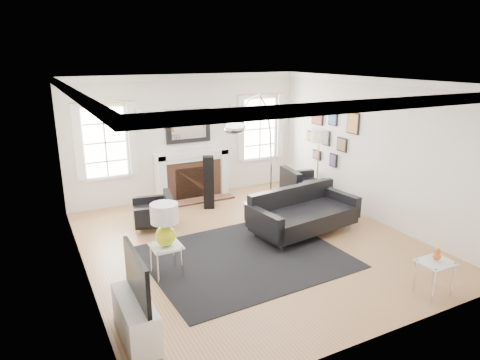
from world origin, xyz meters
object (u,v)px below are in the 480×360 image
arc_floor_lamp (255,154)px  armchair_left (155,212)px  gourd_lamp (165,222)px  fireplace (192,175)px  armchair_right (303,187)px  sofa (302,214)px  coffee_table (274,207)px

arc_floor_lamp → armchair_left: bearing=158.1°
armchair_left → gourd_lamp: (-0.39, -1.92, 0.56)m
fireplace → armchair_right: fireplace is taller
sofa → coffee_table: bearing=118.0°
sofa → armchair_left: bearing=147.7°
fireplace → armchair_right: (2.09, -1.41, -0.18)m
armchair_right → coffee_table: 1.56m
fireplace → gourd_lamp: bearing=-117.3°
armchair_left → gourd_lamp: gourd_lamp is taller
fireplace → coffee_table: size_ratio=1.87×
fireplace → sofa: bearing=-68.9°
armchair_left → armchair_right: size_ratio=0.88×
gourd_lamp → armchair_left: bearing=78.5°
fireplace → sofa: size_ratio=0.79×
armchair_left → gourd_lamp: bearing=-101.5°
armchair_right → gourd_lamp: 4.21m
fireplace → coffee_table: fireplace is taller
sofa → armchair_left: size_ratio=2.32×
fireplace → armchair_left: 1.85m
sofa → gourd_lamp: size_ratio=3.28×
fireplace → sofa: (1.08, -2.81, -0.18)m
coffee_table → gourd_lamp: gourd_lamp is taller
sofa → arc_floor_lamp: arc_floor_lamp is taller
armchair_left → arc_floor_lamp: arc_floor_lamp is taller
sofa → coffee_table: sofa is taller
armchair_left → armchair_right: 3.37m
sofa → armchair_right: sofa is taller
fireplace → sofa: 3.01m
armchair_left → fireplace: bearing=45.8°
armchair_left → coffee_table: (2.07, -0.96, 0.07)m
sofa → arc_floor_lamp: size_ratio=0.83×
sofa → gourd_lamp: 2.83m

